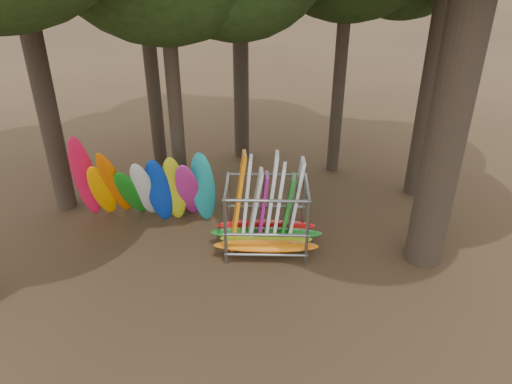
{
  "coord_description": "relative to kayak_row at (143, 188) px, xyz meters",
  "views": [
    {
      "loc": [
        0.79,
        -11.11,
        8.35
      ],
      "look_at": [
        0.5,
        1.5,
        1.4
      ],
      "focal_mm": 35.0,
      "sensor_mm": 36.0,
      "label": 1
    }
  ],
  "objects": [
    {
      "name": "storage_rack",
      "position": [
        3.68,
        -1.17,
        -0.31
      ],
      "size": [
        3.24,
        1.59,
        2.91
      ],
      "color": "slate",
      "rests_on": "ground"
    },
    {
      "name": "kayak_row",
      "position": [
        0.0,
        0.0,
        0.0
      ],
      "size": [
        4.32,
        1.97,
        3.24
      ],
      "color": "red",
      "rests_on": "ground"
    },
    {
      "name": "ground",
      "position": [
        2.87,
        -1.9,
        -1.27
      ],
      "size": [
        120.0,
        120.0,
        0.0
      ],
      "primitive_type": "plane",
      "color": "#47331E",
      "rests_on": "ground"
    }
  ]
}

